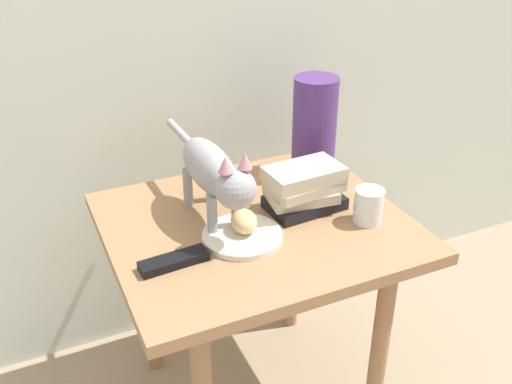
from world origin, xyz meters
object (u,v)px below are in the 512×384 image
candle_jar (368,207)px  side_table (256,251)px  plate (242,236)px  book_stack (303,188)px  cat (214,172)px  tv_remote (174,261)px  green_vase (314,126)px  bread_roll (244,221)px

candle_jar → side_table: bearing=155.6°
side_table → plate: 0.13m
plate → book_stack: bearing=18.0°
plate → book_stack: size_ratio=0.92×
cat → tv_remote: 0.23m
side_table → green_vase: size_ratio=2.62×
plate → cat: size_ratio=0.39×
tv_remote → green_vase: bearing=24.9°
bread_roll → candle_jar: size_ratio=0.94×
green_vase → candle_jar: (-0.01, -0.30, -0.10)m
book_stack → candle_jar: bearing=-45.4°
side_table → candle_jar: candle_jar is taller
plate → candle_jar: candle_jar is taller
side_table → bread_roll: bearing=-137.8°
book_stack → tv_remote: book_stack is taller
plate → green_vase: green_vase is taller
side_table → candle_jar: size_ratio=8.29×
book_stack → green_vase: size_ratio=0.75×
cat → tv_remote: bearing=-138.4°
bread_roll → book_stack: size_ratio=0.40×
candle_jar → tv_remote: candle_jar is taller
plate → cat: 0.16m
side_table → candle_jar: (0.24, -0.11, 0.12)m
book_stack → candle_jar: 0.16m
bread_roll → cat: 0.13m
book_stack → tv_remote: bearing=-165.4°
cat → plate: bearing=-73.5°
plate → tv_remote: 0.18m
side_table → cat: bearing=156.3°
candle_jar → tv_remote: bearing=177.5°
side_table → cat: cat is taller
cat → candle_jar: (0.33, -0.15, -0.09)m
book_stack → tv_remote: 0.38m
plate → tv_remote: tv_remote is taller
side_table → plate: (-0.06, -0.06, 0.09)m
side_table → candle_jar: bearing=-24.4°
cat → bread_roll: bearing=-66.7°
bread_roll → cat: cat is taller
green_vase → bread_roll: bearing=-143.2°
tv_remote → cat: bearing=37.3°
book_stack → candle_jar: (0.11, -0.12, -0.02)m
book_stack → plate: bearing=-162.0°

